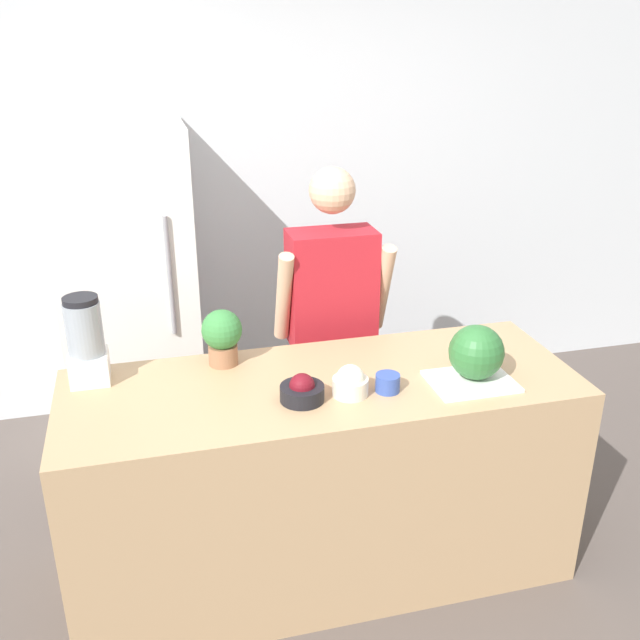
{
  "coord_description": "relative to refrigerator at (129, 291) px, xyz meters",
  "views": [
    {
      "loc": [
        -0.64,
        -2.05,
        2.23
      ],
      "look_at": [
        0.0,
        0.41,
        1.16
      ],
      "focal_mm": 40.0,
      "sensor_mm": 36.0,
      "label": 1
    }
  ],
  "objects": [
    {
      "name": "counter_island",
      "position": [
        0.73,
        -1.33,
        -0.42
      ],
      "size": [
        2.05,
        0.75,
        0.91
      ],
      "color": "tan",
      "rests_on": "ground_plane"
    },
    {
      "name": "person",
      "position": [
        0.94,
        -0.71,
        -0.04
      ],
      "size": [
        0.55,
        0.26,
        1.63
      ],
      "color": "#4C608C",
      "rests_on": "ground_plane"
    },
    {
      "name": "wall_back",
      "position": [
        0.73,
        0.37,
        0.42
      ],
      "size": [
        8.0,
        0.06,
        2.6
      ],
      "color": "silver",
      "rests_on": "ground_plane"
    },
    {
      "name": "refrigerator",
      "position": [
        0.0,
        0.0,
        0.0
      ],
      "size": [
        0.7,
        0.66,
        1.76
      ],
      "color": "white",
      "rests_on": "ground_plane"
    },
    {
      "name": "blender",
      "position": [
        -0.16,
        -1.1,
        0.2
      ],
      "size": [
        0.15,
        0.15,
        0.36
      ],
      "color": "silver",
      "rests_on": "counter_island"
    },
    {
      "name": "watermelon",
      "position": [
        1.32,
        -1.47,
        0.15
      ],
      "size": [
        0.22,
        0.22,
        0.22
      ],
      "color": "#2D6B33",
      "rests_on": "cutting_board"
    },
    {
      "name": "bowl_small_blue",
      "position": [
        0.95,
        -1.47,
        0.06
      ],
      "size": [
        0.09,
        0.09,
        0.07
      ],
      "color": "#334C9E",
      "rests_on": "counter_island"
    },
    {
      "name": "potted_plant",
      "position": [
        0.37,
        -1.07,
        0.16
      ],
      "size": [
        0.17,
        0.17,
        0.24
      ],
      "color": "#996647",
      "rests_on": "counter_island"
    },
    {
      "name": "bowl_cream",
      "position": [
        0.81,
        -1.46,
        0.08
      ],
      "size": [
        0.14,
        0.14,
        0.12
      ],
      "color": "beige",
      "rests_on": "counter_island"
    },
    {
      "name": "cutting_board",
      "position": [
        1.3,
        -1.49,
        0.04
      ],
      "size": [
        0.33,
        0.25,
        0.01
      ],
      "color": "white",
      "rests_on": "counter_island"
    },
    {
      "name": "bowl_cherries",
      "position": [
        0.62,
        -1.46,
        0.07
      ],
      "size": [
        0.17,
        0.17,
        0.11
      ],
      "color": "black",
      "rests_on": "counter_island"
    },
    {
      "name": "ground_plane",
      "position": [
        0.73,
        -1.71,
        -0.88
      ],
      "size": [
        14.0,
        14.0,
        0.0
      ],
      "primitive_type": "plane",
      "color": "#564C47"
    }
  ]
}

